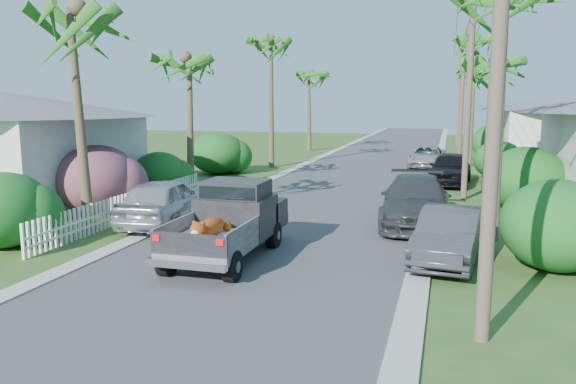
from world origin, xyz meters
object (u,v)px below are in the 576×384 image
(pickup_truck, at_px, (233,219))
(palm_r_c, at_px, (476,38))
(palm_l_c, at_px, (271,40))
(utility_pole_d, at_px, (459,96))
(palm_l_b, at_px, (188,58))
(house_right_far, at_px, (574,132))
(parked_car_rn, at_px, (449,236))
(parked_car_rd, at_px, (427,157))
(parked_car_rf, at_px, (450,169))
(palm_r_b, at_px, (493,61))
(house_left, at_px, (2,152))
(palm_l_d, at_px, (309,73))
(palm_r_d, at_px, (472,71))
(parked_car_ln, at_px, (164,202))
(utility_pole_b, at_px, (469,92))
(utility_pole_c, at_px, (462,95))
(palm_l_a, at_px, (73,10))
(parked_car_rm, at_px, (416,201))
(utility_pole_a, at_px, (497,79))

(pickup_truck, bearing_deg, palm_r_c, 73.83)
(palm_l_c, height_order, utility_pole_d, palm_l_c)
(palm_l_b, bearing_deg, house_right_far, 42.27)
(parked_car_rn, relative_size, parked_car_rd, 0.89)
(parked_car_rf, relative_size, palm_r_b, 0.67)
(palm_l_c, relative_size, palm_r_c, 0.98)
(pickup_truck, bearing_deg, house_left, 157.83)
(palm_l_d, bearing_deg, palm_r_b, -55.41)
(palm_r_d, bearing_deg, house_right_far, -56.98)
(parked_car_ln, bearing_deg, house_left, -19.98)
(utility_pole_b, xyz_separation_m, utility_pole_c, (0.00, 15.00, 0.00))
(utility_pole_d, bearing_deg, palm_l_b, -111.80)
(parked_car_rd, height_order, palm_l_a, palm_l_a)
(palm_l_d, distance_m, palm_r_d, 14.32)
(parked_car_rf, xyz_separation_m, house_left, (-18.00, -10.34, 1.30))
(parked_car_rm, xyz_separation_m, parked_car_rf, (1.13, 10.01, 0.00))
(pickup_truck, distance_m, parked_car_ln, 4.70)
(house_left, bearing_deg, palm_l_c, 64.98)
(palm_l_a, height_order, utility_pole_a, utility_pole_a)
(palm_r_c, bearing_deg, utility_pole_b, -92.64)
(pickup_truck, relative_size, palm_l_a, 0.62)
(parked_car_rn, xyz_separation_m, house_right_far, (8.00, 27.03, 1.42))
(palm_r_c, relative_size, utility_pole_d, 1.04)
(pickup_truck, distance_m, utility_pole_c, 26.99)
(parked_car_ln, bearing_deg, parked_car_rn, 162.03)
(palm_l_a, xyz_separation_m, house_right_far, (19.20, 27.00, -4.81))
(palm_l_b, relative_size, utility_pole_d, 0.82)
(parked_car_rf, xyz_separation_m, palm_r_b, (1.60, -2.34, 5.13))
(parked_car_rf, height_order, palm_l_c, palm_l_c)
(palm_r_c, bearing_deg, parked_car_ln, -116.79)
(palm_r_c, height_order, utility_pole_a, palm_r_c)
(palm_l_c, relative_size, utility_pole_d, 1.02)
(palm_l_d, distance_m, utility_pole_a, 38.02)
(palm_r_d, bearing_deg, parked_car_ln, -107.32)
(parked_car_rd, bearing_deg, parked_car_rn, -83.70)
(parked_car_rd, xyz_separation_m, house_left, (-16.60, -17.70, 1.45))
(parked_car_rf, relative_size, palm_l_a, 0.59)
(parked_car_rm, relative_size, utility_pole_d, 0.63)
(palm_l_c, relative_size, utility_pole_a, 1.02)
(parked_car_rm, relative_size, house_left, 0.63)
(parked_car_rf, bearing_deg, palm_r_c, 86.37)
(palm_r_c, distance_m, house_right_far, 9.90)
(parked_car_rm, xyz_separation_m, parked_car_rd, (-0.27, 17.37, -0.15))
(parked_car_rm, distance_m, utility_pole_c, 21.08)
(palm_l_b, distance_m, house_left, 8.92)
(palm_l_c, height_order, palm_r_b, palm_l_c)
(house_right_far, xyz_separation_m, utility_pole_c, (-7.40, -2.00, 2.48))
(palm_r_c, xyz_separation_m, utility_pole_c, (-0.60, 2.00, -3.51))
(pickup_truck, bearing_deg, parked_car_rm, 49.02)
(parked_car_rd, xyz_separation_m, palm_r_b, (3.00, -9.70, 5.28))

